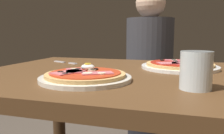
% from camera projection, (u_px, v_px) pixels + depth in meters
% --- Properties ---
extents(dining_table, '(1.20, 0.81, 0.74)m').
position_uv_depth(dining_table, '(141.00, 104.00, 0.84)').
color(dining_table, brown).
rests_on(dining_table, ground).
extents(pizza_foreground, '(0.27, 0.27, 0.05)m').
position_uv_depth(pizza_foreground, '(85.00, 76.00, 0.69)').
color(pizza_foreground, silver).
rests_on(pizza_foreground, dining_table).
extents(pizza_across_left, '(0.30, 0.30, 0.03)m').
position_uv_depth(pizza_across_left, '(179.00, 66.00, 0.92)').
color(pizza_across_left, white).
rests_on(pizza_across_left, dining_table).
extents(water_glass_near, '(0.08, 0.08, 0.10)m').
position_uv_depth(water_glass_near, '(196.00, 73.00, 0.57)').
color(water_glass_near, silver).
rests_on(water_glass_near, dining_table).
extents(fork, '(0.15, 0.08, 0.00)m').
position_uv_depth(fork, '(63.00, 62.00, 1.11)').
color(fork, silver).
rests_on(fork, dining_table).
extents(diner_person, '(0.32, 0.32, 1.18)m').
position_uv_depth(diner_person, '(149.00, 79.00, 1.62)').
color(diner_person, black).
rests_on(diner_person, ground).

